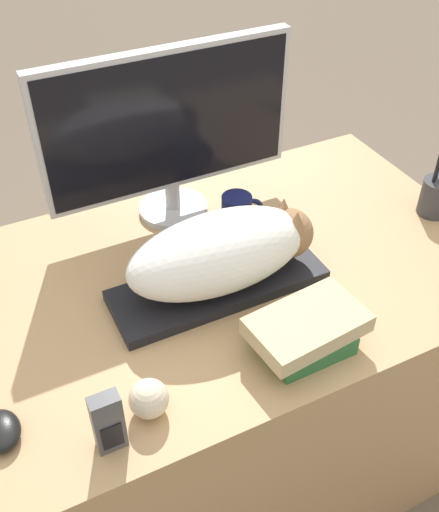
{
  "coord_description": "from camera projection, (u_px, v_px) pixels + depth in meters",
  "views": [
    {
      "loc": [
        -0.45,
        -0.5,
        1.64
      ],
      "look_at": [
        -0.02,
        0.37,
        0.82
      ],
      "focal_mm": 42.0,
      "sensor_mm": 36.0,
      "label": 1
    }
  ],
  "objects": [
    {
      "name": "pen_cup",
      "position": [
        436.0,
        195.0,
        1.46
      ],
      "size": [
        0.08,
        0.08,
        0.2
      ],
      "color": "#38383D",
      "rests_on": "desk"
    },
    {
      "name": "desk",
      "position": [
        224.0,
        378.0,
        1.57
      ],
      "size": [
        1.24,
        0.76,
        0.76
      ],
      "color": "tan",
      "rests_on": "ground_plane"
    },
    {
      "name": "phone",
      "position": [
        108.0,
        423.0,
        0.95
      ],
      "size": [
        0.05,
        0.03,
        0.12
      ],
      "color": "#4C4C51",
      "rests_on": "desk"
    },
    {
      "name": "book_stack",
      "position": [
        305.0,
        330.0,
        1.13
      ],
      "size": [
        0.23,
        0.16,
        0.08
      ],
      "color": "#2D6B38",
      "rests_on": "desk"
    },
    {
      "name": "baseball",
      "position": [
        149.0,
        399.0,
        1.02
      ],
      "size": [
        0.07,
        0.07,
        0.07
      ],
      "color": "beige",
      "rests_on": "desk"
    },
    {
      "name": "keyboard",
      "position": [
        218.0,
        285.0,
        1.27
      ],
      "size": [
        0.46,
        0.16,
        0.02
      ],
      "color": "black",
      "rests_on": "desk"
    },
    {
      "name": "coffee_mug",
      "position": [
        238.0,
        216.0,
        1.39
      ],
      "size": [
        0.11,
        0.07,
        0.11
      ],
      "color": "#141947",
      "rests_on": "desk"
    },
    {
      "name": "computer_mouse",
      "position": [
        0.0,
        431.0,
        0.99
      ],
      "size": [
        0.07,
        0.09,
        0.03
      ],
      "color": "black",
      "rests_on": "desk"
    },
    {
      "name": "monitor",
      "position": [
        169.0,
        127.0,
        1.34
      ],
      "size": [
        0.59,
        0.17,
        0.41
      ],
      "color": "#B7B7BC",
      "rests_on": "desk"
    },
    {
      "name": "cat",
      "position": [
        226.0,
        250.0,
        1.22
      ],
      "size": [
        0.42,
        0.19,
        0.16
      ],
      "color": "white",
      "rests_on": "keyboard"
    }
  ]
}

